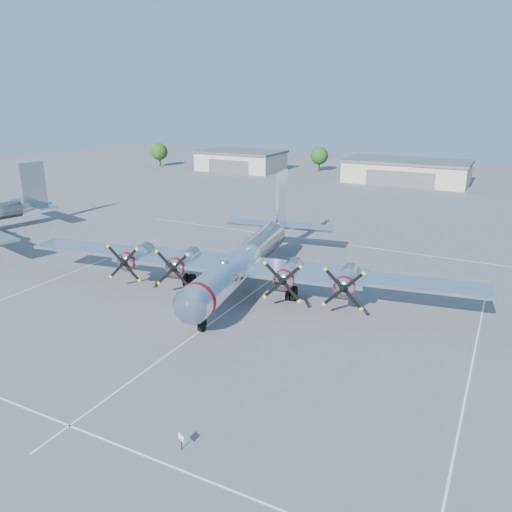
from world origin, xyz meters
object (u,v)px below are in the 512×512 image
at_px(tree_west, 319,156).
at_px(info_placard, 181,439).
at_px(main_bomber_b29, 246,287).
at_px(hangar_west, 241,160).
at_px(tree_far_west, 159,152).
at_px(hangar_center, 406,171).

bearing_deg(tree_west, info_placard, -73.56).
distance_m(main_bomber_b29, info_placard, 26.54).
xyz_separation_m(tree_west, main_bomber_b29, (23.44, -85.67, -4.22)).
relative_size(hangar_west, main_bomber_b29, 0.47).
xyz_separation_m(hangar_west, tree_far_west, (-25.00, -3.96, 1.51)).
xyz_separation_m(hangar_west, hangar_center, (45.00, -0.00, -0.00)).
distance_m(hangar_west, hangar_center, 45.00).
bearing_deg(hangar_center, tree_far_west, -176.76).
bearing_deg(info_placard, main_bomber_b29, 132.36).
xyz_separation_m(main_bomber_b29, info_placard, (9.18, -24.89, 0.73)).
distance_m(hangar_center, main_bomber_b29, 77.70).
height_order(hangar_west, main_bomber_b29, hangar_west).
bearing_deg(tree_far_west, info_placard, -51.78).
relative_size(hangar_west, hangar_center, 0.79).
distance_m(hangar_center, info_placard, 102.83).
bearing_deg(hangar_west, main_bomber_b29, -60.77).
bearing_deg(hangar_west, tree_far_west, -170.99).
distance_m(tree_far_west, info_placard, 125.51).
height_order(tree_west, info_placard, tree_west).
height_order(tree_west, main_bomber_b29, tree_west).
bearing_deg(tree_west, main_bomber_b29, -74.70).
height_order(hangar_west, tree_far_west, tree_far_west).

